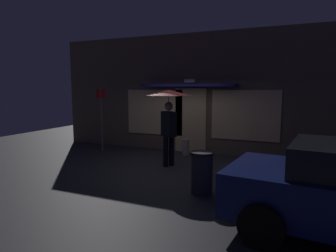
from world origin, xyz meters
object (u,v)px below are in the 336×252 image
(street_sign_post, at_px, (101,115))
(sidewalk_bollard, at_px, (186,147))
(person_with_umbrella, at_px, (169,106))
(trash_bin, at_px, (202,173))

(street_sign_post, xyz_separation_m, sidewalk_bollard, (2.94, 0.53, -1.02))
(street_sign_post, bearing_deg, person_with_umbrella, -17.78)
(person_with_umbrella, distance_m, sidewalk_bollard, 2.07)
(street_sign_post, bearing_deg, sidewalk_bollard, 10.23)
(person_with_umbrella, xyz_separation_m, trash_bin, (1.51, -1.76, -1.27))
(trash_bin, bearing_deg, person_with_umbrella, 130.73)
(street_sign_post, height_order, trash_bin, street_sign_post)
(person_with_umbrella, height_order, sidewalk_bollard, person_with_umbrella)
(sidewalk_bollard, bearing_deg, street_sign_post, -169.77)
(person_with_umbrella, bearing_deg, sidewalk_bollard, 124.33)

